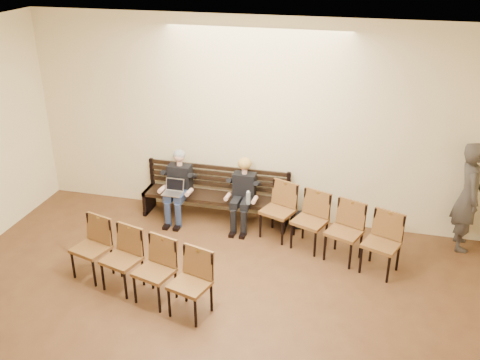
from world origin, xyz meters
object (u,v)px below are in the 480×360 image
object	(u,v)px
laptop	(172,194)
water_bottle	(248,204)
passerby	(470,189)
seated_woman	(243,197)
bench	(215,207)
bag	(301,220)
seated_man	(179,187)
chair_row_front	(327,227)
chair_row_back	(138,266)

from	to	relation	value
laptop	water_bottle	bearing A→B (deg)	1.68
water_bottle	passerby	xyz separation A→B (m)	(3.43, 0.47, 0.46)
laptop	seated_woman	bearing A→B (deg)	13.59
bench	laptop	world-z (taller)	laptop
water_bottle	bag	distance (m)	1.05
seated_man	water_bottle	xyz separation A→B (m)	(1.32, -0.25, -0.03)
seated_man	seated_woman	world-z (taller)	seated_man
laptop	bag	world-z (taller)	laptop
bench	chair_row_front	distance (m)	2.13
seated_woman	laptop	size ratio (longest dim) A/B	3.34
bag	chair_row_back	bearing A→B (deg)	-127.78
seated_man	seated_woman	bearing A→B (deg)	0.00
water_bottle	chair_row_back	distance (m)	2.28
passerby	bag	bearing A→B (deg)	87.29
bench	water_bottle	size ratio (longest dim) A/B	10.80
water_bottle	bag	world-z (taller)	water_bottle
laptop	chair_row_back	bearing A→B (deg)	-80.44
water_bottle	chair_row_front	size ratio (longest dim) A/B	0.11
chair_row_front	chair_row_back	distance (m)	2.97
laptop	chair_row_front	world-z (taller)	chair_row_front
water_bottle	passerby	distance (m)	3.50
chair_row_front	bag	bearing A→B (deg)	144.97
bench	laptop	distance (m)	0.82
chair_row_back	chair_row_front	bearing A→B (deg)	51.15
bag	passerby	world-z (taller)	passerby
seated_woman	water_bottle	size ratio (longest dim) A/B	4.56
seated_woman	laptop	world-z (taller)	seated_woman
passerby	water_bottle	bearing A→B (deg)	95.13
seated_man	passerby	distance (m)	4.77
seated_man	laptop	distance (m)	0.24
bag	chair_row_front	bearing A→B (deg)	-56.03
seated_woman	bag	distance (m)	1.09
bag	passerby	xyz separation A→B (m)	(2.61, 0.00, 0.91)
seated_man	chair_row_front	world-z (taller)	seated_man
water_bottle	chair_row_front	distance (m)	1.36
passerby	chair_row_back	bearing A→B (deg)	115.92
seated_woman	bag	xyz separation A→B (m)	(0.98, 0.22, -0.42)
seated_man	passerby	world-z (taller)	passerby
seated_woman	passerby	size ratio (longest dim) A/B	0.53
bag	bench	bearing A→B (deg)	-176.22
seated_man	bag	world-z (taller)	seated_man
chair_row_front	chair_row_back	bearing A→B (deg)	-123.61
seated_man	passerby	xyz separation A→B (m)	(4.75, 0.22, 0.43)
bag	passerby	size ratio (longest dim) A/B	0.16
seated_woman	chair_row_back	xyz separation A→B (m)	(-0.94, -2.25, -0.09)
chair_row_back	seated_man	bearing A→B (deg)	111.53
bag	seated_woman	bearing A→B (deg)	-167.30
seated_woman	chair_row_front	distance (m)	1.58
laptop	passerby	xyz separation A→B (m)	(4.78, 0.46, 0.46)
chair_row_front	laptop	bearing A→B (deg)	-165.27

